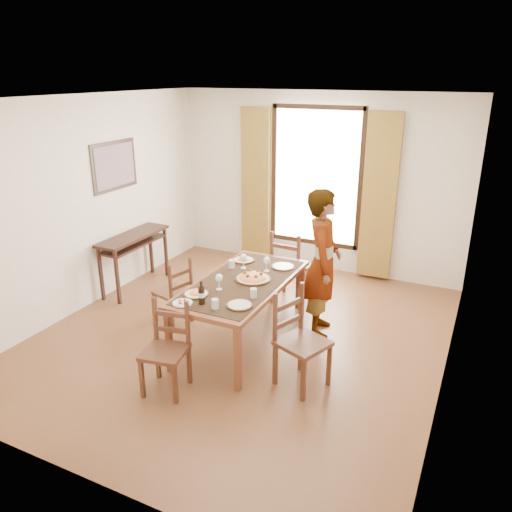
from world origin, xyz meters
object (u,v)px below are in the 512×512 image
at_px(man, 323,263).
at_px(pasta_platter, 253,276).
at_px(console_table, 133,242).
at_px(dining_table, 242,286).

relative_size(man, pasta_platter, 4.37).
bearing_deg(pasta_platter, console_table, 164.07).
xyz_separation_m(console_table, dining_table, (2.09, -0.71, 0.01)).
height_order(dining_table, man, man).
bearing_deg(pasta_platter, man, 40.24).
bearing_deg(console_table, dining_table, -18.73).
height_order(console_table, man, man).
bearing_deg(man, pasta_platter, 114.53).
relative_size(console_table, man, 0.69).
xyz_separation_m(dining_table, man, (0.73, 0.62, 0.18)).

